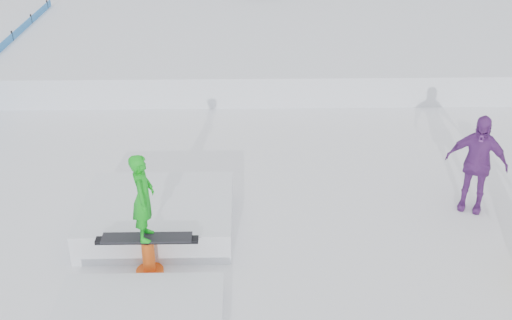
{
  "coord_description": "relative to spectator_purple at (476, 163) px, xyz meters",
  "views": [
    {
      "loc": [
        0.3,
        -8.12,
        6.31
      ],
      "look_at": [
        0.5,
        2.0,
        1.1
      ],
      "focal_mm": 45.0,
      "sensor_mm": 36.0,
      "label": 1
    }
  ],
  "objects": [
    {
      "name": "ground",
      "position": [
        -4.5,
        -2.1,
        -0.94
      ],
      "size": [
        120.0,
        120.0,
        0.0
      ],
      "primitive_type": "plane",
      "color": "white"
    },
    {
      "name": "snow_midrise",
      "position": [
        -4.5,
        13.9,
        -0.54
      ],
      "size": [
        50.0,
        18.0,
        0.8
      ],
      "primitive_type": "cube",
      "color": "white",
      "rests_on": "ground"
    },
    {
      "name": "spectator_purple",
      "position": [
        0.0,
        0.0,
        0.0
      ],
      "size": [
        1.19,
        0.89,
        1.88
      ],
      "primitive_type": "imported",
      "rotation": [
        0.0,
        0.0,
        -0.45
      ],
      "color": "#6B2D84",
      "rests_on": "ground"
    },
    {
      "name": "jib_rail_feature",
      "position": [
        -5.73,
        -1.31,
        -0.64
      ],
      "size": [
        2.6,
        4.4,
        2.11
      ],
      "color": "white",
      "rests_on": "ground"
    }
  ]
}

